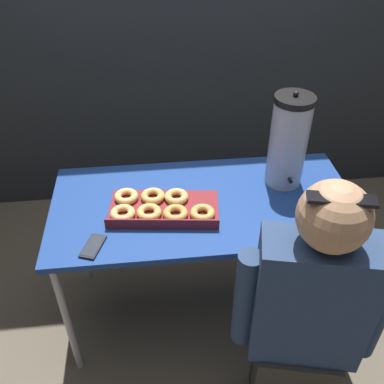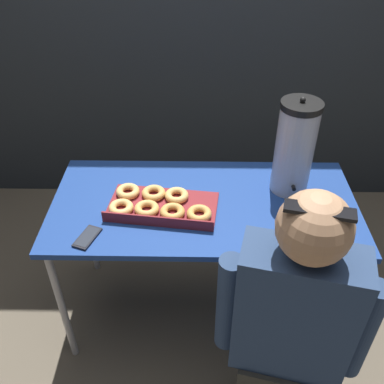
{
  "view_description": "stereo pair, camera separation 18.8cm",
  "coord_description": "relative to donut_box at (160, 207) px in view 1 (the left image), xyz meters",
  "views": [
    {
      "loc": [
        -0.22,
        -1.48,
        1.96
      ],
      "look_at": [
        -0.05,
        0.0,
        0.81
      ],
      "focal_mm": 40.0,
      "sensor_mm": 36.0,
      "label": 1
    },
    {
      "loc": [
        -0.03,
        -1.48,
        1.96
      ],
      "look_at": [
        -0.05,
        0.0,
        0.81
      ],
      "focal_mm": 40.0,
      "sensor_mm": 36.0,
      "label": 2
    }
  ],
  "objects": [
    {
      "name": "person_seated",
      "position": [
        0.5,
        -0.52,
        -0.17
      ],
      "size": [
        0.53,
        0.29,
        1.24
      ],
      "rotation": [
        0.0,
        0.0,
        2.91
      ],
      "color": "#33332D",
      "rests_on": "ground"
    },
    {
      "name": "donut_box",
      "position": [
        0.0,
        0.0,
        0.0
      ],
      "size": [
        0.5,
        0.3,
        0.05
      ],
      "rotation": [
        0.0,
        0.0,
        -0.12
      ],
      "color": "maroon",
      "rests_on": "folding_table"
    },
    {
      "name": "ground_plane",
      "position": [
        0.2,
        0.05,
        -0.77
      ],
      "size": [
        12.0,
        12.0,
        0.0
      ],
      "primitive_type": "plane",
      "color": "brown"
    },
    {
      "name": "back_wall",
      "position": [
        0.2,
        1.16,
        0.56
      ],
      "size": [
        6.0,
        0.11,
        2.66
      ],
      "color": "#23282D",
      "rests_on": "ground"
    },
    {
      "name": "folding_table",
      "position": [
        0.2,
        0.05,
        -0.08
      ],
      "size": [
        1.37,
        0.67,
        0.75
      ],
      "color": "navy",
      "rests_on": "ground"
    },
    {
      "name": "cell_phone",
      "position": [
        -0.28,
        -0.19,
        -0.02
      ],
      "size": [
        0.1,
        0.15,
        0.01
      ],
      "rotation": [
        0.0,
        0.0,
        -0.35
      ],
      "color": "black",
      "rests_on": "folding_table"
    },
    {
      "name": "coffee_urn",
      "position": [
        0.59,
        0.16,
        0.2
      ],
      "size": [
        0.18,
        0.2,
        0.46
      ],
      "color": "#B7B7BC",
      "rests_on": "folding_table"
    }
  ]
}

